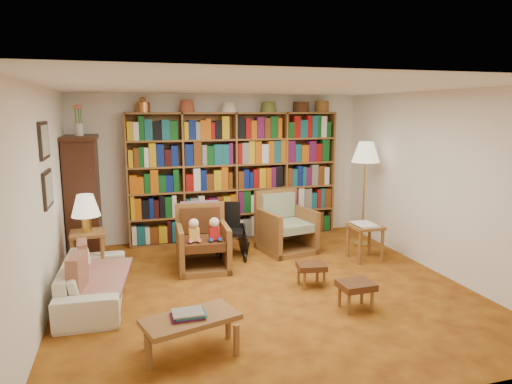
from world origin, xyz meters
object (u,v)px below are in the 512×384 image
object	(u,v)px
floor_lamp	(366,156)
coffee_table	(191,321)
footstool_a	(311,268)
sofa	(93,281)
footstool_b	(356,287)
side_table_lamp	(88,243)
armchair_sage	(284,228)
wheelchair	(229,232)
armchair_leather	(202,242)
side_table_papers	(365,231)

from	to	relation	value
floor_lamp	coffee_table	world-z (taller)	floor_lamp
footstool_a	coffee_table	distance (m)	2.10
sofa	coffee_table	bearing A→B (deg)	-145.49
footstool_b	coffee_table	world-z (taller)	coffee_table
side_table_lamp	footstool_b	bearing A→B (deg)	-32.87
armchair_sage	footstool_a	bearing A→B (deg)	-97.11
side_table_lamp	wheelchair	bearing A→B (deg)	9.78
wheelchair	footstool_a	distance (m)	1.66
side_table_lamp	armchair_leather	bearing A→B (deg)	-0.79
armchair_sage	floor_lamp	world-z (taller)	floor_lamp
side_table_lamp	armchair_sage	distance (m)	2.99
armchair_sage	coffee_table	xyz separation A→B (m)	(-1.91, -2.79, -0.05)
footstool_b	side_table_lamp	bearing A→B (deg)	147.13
side_table_lamp	side_table_papers	xyz separation A→B (m)	(3.94, -0.38, -0.03)
wheelchair	coffee_table	world-z (taller)	wheelchair
sofa	footstool_b	xyz separation A→B (m)	(2.87, -1.07, 0.02)
armchair_leather	wheelchair	distance (m)	0.61
side_table_lamp	coffee_table	bearing A→B (deg)	-66.05
armchair_leather	footstool_b	bearing A→B (deg)	-52.88
footstool_a	side_table_papers	bearing A→B (deg)	32.48
footstool_b	coffee_table	xyz separation A→B (m)	(-1.93, -0.42, 0.04)
wheelchair	coffee_table	size ratio (longest dim) A/B	0.87
sofa	side_table_papers	distance (m)	3.88
side_table_papers	footstool_b	distance (m)	1.83
side_table_papers	footstool_b	world-z (taller)	side_table_papers
sofa	armchair_leather	world-z (taller)	armchair_leather
side_table_lamp	coffee_table	xyz separation A→B (m)	(1.04, -2.34, -0.17)
footstool_a	footstool_b	bearing A→B (deg)	-74.92
armchair_sage	coffee_table	distance (m)	3.39
side_table_lamp	armchair_leather	distance (m)	1.54
side_table_lamp	coffee_table	world-z (taller)	side_table_lamp
armchair_leather	side_table_papers	xyz separation A→B (m)	(2.41, -0.36, 0.07)
wheelchair	floor_lamp	xyz separation A→B (m)	(2.29, -0.02, 1.11)
armchair_leather	footstool_b	distance (m)	2.38
footstool_b	floor_lamp	bearing A→B (deg)	59.32
wheelchair	coffee_table	xyz separation A→B (m)	(-0.97, -2.69, -0.07)
armchair_leather	coffee_table	xyz separation A→B (m)	(-0.49, -2.32, -0.07)
armchair_sage	footstool_b	size ratio (longest dim) A/B	2.42
sofa	footstool_b	world-z (taller)	sofa
armchair_sage	wheelchair	bearing A→B (deg)	-173.61
sofa	footstool_b	size ratio (longest dim) A/B	4.31
sofa	side_table_lamp	distance (m)	0.88
sofa	footstool_a	distance (m)	2.67
armchair_leather	coffee_table	size ratio (longest dim) A/B	0.95
armchair_leather	coffee_table	world-z (taller)	armchair_leather
floor_lamp	armchair_sage	bearing A→B (deg)	174.65
sofa	floor_lamp	size ratio (longest dim) A/B	0.98
wheelchair	coffee_table	distance (m)	2.86
side_table_lamp	floor_lamp	xyz separation A→B (m)	(4.30, 0.33, 1.02)
armchair_leather	side_table_papers	distance (m)	2.44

